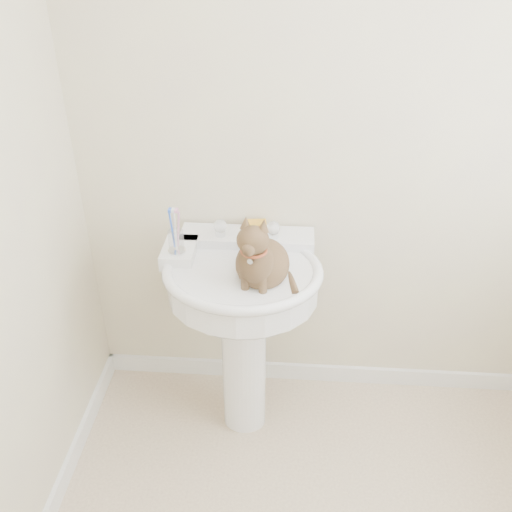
# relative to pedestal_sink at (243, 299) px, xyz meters

# --- Properties ---
(wall_back) EXTENTS (2.20, 0.00, 2.50)m
(wall_back) POSITION_rel_pedestal_sink_xyz_m (0.39, 0.29, 0.56)
(wall_back) COLOR beige
(wall_back) RESTS_ON ground
(baseboard_back) EXTENTS (2.20, 0.02, 0.09)m
(baseboard_back) POSITION_rel_pedestal_sink_xyz_m (0.39, 0.28, -0.64)
(baseboard_back) COLOR white
(baseboard_back) RESTS_ON floor
(pedestal_sink) EXTENTS (0.63, 0.62, 0.87)m
(pedestal_sink) POSITION_rel_pedestal_sink_xyz_m (0.00, 0.00, 0.00)
(pedestal_sink) COLOR white
(pedestal_sink) RESTS_ON floor
(faucet) EXTENTS (0.28, 0.12, 0.14)m
(faucet) POSITION_rel_pedestal_sink_xyz_m (0.00, 0.16, 0.23)
(faucet) COLOR silver
(faucet) RESTS_ON pedestal_sink
(soap_bar) EXTENTS (0.10, 0.07, 0.03)m
(soap_bar) POSITION_rel_pedestal_sink_xyz_m (0.03, 0.25, 0.20)
(soap_bar) COLOR gold
(soap_bar) RESTS_ON pedestal_sink
(toothbrush_cup) EXTENTS (0.07, 0.07, 0.18)m
(toothbrush_cup) POSITION_rel_pedestal_sink_xyz_m (-0.26, 0.04, 0.24)
(toothbrush_cup) COLOR silver
(toothbrush_cup) RESTS_ON pedestal_sink
(cat) EXTENTS (0.22, 0.28, 0.41)m
(cat) POSITION_rel_pedestal_sink_xyz_m (0.08, -0.07, 0.23)
(cat) COLOR brown
(cat) RESTS_ON pedestal_sink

